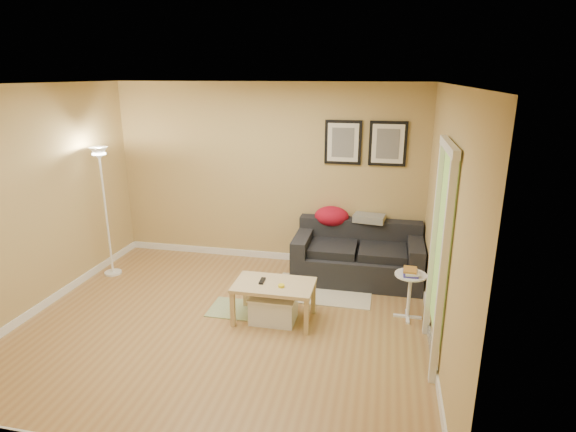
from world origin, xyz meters
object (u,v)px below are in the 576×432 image
object	(u,v)px
side_table	(409,296)
book_stack	(411,272)
floor_lamp	(106,216)
sofa	(358,253)
coffee_table	(274,302)
storage_bin	(273,308)

from	to	relation	value
side_table	book_stack	distance (m)	0.31
floor_lamp	side_table	bearing A→B (deg)	-5.80
sofa	book_stack	xyz separation A→B (m)	(0.64, -0.98, 0.21)
coffee_table	floor_lamp	world-z (taller)	floor_lamp
storage_bin	side_table	world-z (taller)	side_table
coffee_table	book_stack	size ratio (longest dim) A/B	4.14
sofa	storage_bin	size ratio (longest dim) A/B	3.28
sofa	side_table	xyz separation A→B (m)	(0.65, -0.96, -0.10)
side_table	floor_lamp	xyz separation A→B (m)	(-4.02, 0.41, 0.58)
floor_lamp	sofa	bearing A→B (deg)	9.30
side_table	book_stack	world-z (taller)	book_stack
sofa	coffee_table	distance (m)	1.57
sofa	book_stack	world-z (taller)	sofa
floor_lamp	coffee_table	bearing A→B (deg)	-16.91
sofa	storage_bin	world-z (taller)	sofa
side_table	floor_lamp	bearing A→B (deg)	174.20
side_table	book_stack	size ratio (longest dim) A/B	2.53
storage_bin	floor_lamp	distance (m)	2.74
storage_bin	floor_lamp	xyz separation A→B (m)	(-2.52, 0.80, 0.69)
coffee_table	floor_lamp	size ratio (longest dim) A/B	0.50
side_table	floor_lamp	distance (m)	4.08
floor_lamp	storage_bin	bearing A→B (deg)	-17.54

